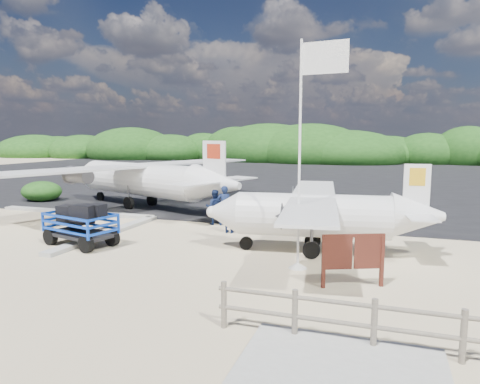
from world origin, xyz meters
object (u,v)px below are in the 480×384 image
Objects in this scene: baggage_cart at (81,245)px; signboard at (352,287)px; crew_c at (229,215)px; aircraft_small at (238,173)px; flagpole at (298,268)px; crew_b at (214,207)px; crew_a at (224,205)px.

baggage_cart is 1.60× the size of signboard.
crew_c is 28.92m from aircraft_small.
aircraft_small is (-12.60, 31.29, 0.00)m from flagpole.
crew_c reaches higher than baggage_cart.
crew_c is at bearing 113.80° from signboard.
crew_b reaches higher than crew_c.
crew_c is at bearing 96.37° from crew_a.
flagpole is 0.82× the size of aircraft_small.
crew_a reaches higher than crew_b.
flagpole is at bearing 130.93° from crew_c.
crew_b is (-4.84, 5.22, 0.80)m from flagpole.
flagpole is 4.43× the size of crew_c.
crew_c reaches higher than signboard.
signboard is at bearing 111.34° from crew_a.
baggage_cart is at bearing 31.48° from crew_a.
signboard is at bearing 106.51° from aircraft_small.
aircraft_small is at bearing -74.22° from crew_c.
crew_a is 1.60m from crew_c.
flagpole is 3.75× the size of crew_a.
crew_b is at bearing -22.04° from crew_a.
baggage_cart is at bearing 90.99° from aircraft_small.
crew_b is at bearing 112.75° from signboard.
crew_a is at bearing 100.29° from aircraft_small.
crew_c reaches higher than aircraft_small.
crew_a is (-4.36, 5.22, 0.90)m from flagpole.
signboard is 7.33m from crew_c.
flagpole reaches higher than crew_a.
aircraft_small is at bearing -93.80° from crew_b.
signboard is 8.86m from crew_a.
crew_a is at bearing 110.56° from signboard.
crew_a reaches higher than signboard.
flagpole is at bearing 122.33° from signboard.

